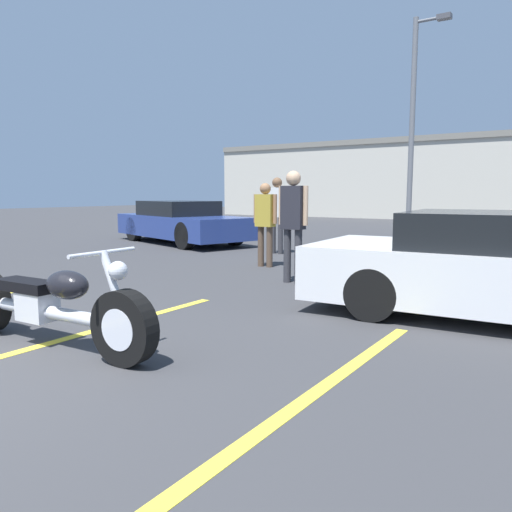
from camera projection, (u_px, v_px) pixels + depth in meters
parking_stripe_middle at (29, 349)px, 4.59m from camera, size 0.12×5.11×0.01m
parking_stripe_back at (275, 422)px, 3.12m from camera, size 0.12×5.11×0.01m
far_building at (491, 175)px, 26.05m from camera, size 32.00×4.20×4.40m
light_pole at (415, 117)px, 16.79m from camera, size 1.21×0.28×7.18m
motorcycle at (47, 306)px, 4.63m from camera, size 2.60×0.70×0.95m
parked_car_left_row at (181, 223)px, 14.29m from camera, size 5.12×3.16×1.20m
spectator_near_motorcycle at (277, 208)px, 11.68m from camera, size 0.52×0.23×1.79m
spectator_by_show_car at (265, 218)px, 9.61m from camera, size 0.52×0.21×1.62m
spectator_far_lot at (293, 216)px, 7.85m from camera, size 0.52×0.23×1.77m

